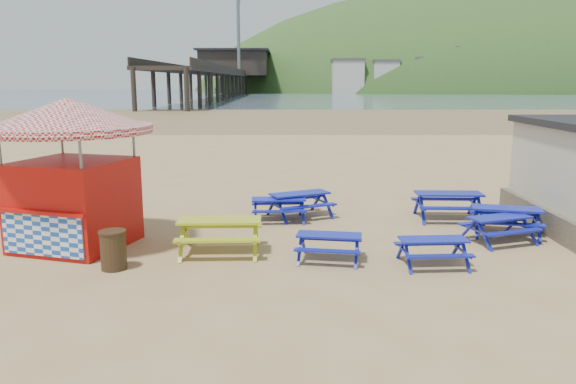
{
  "coord_description": "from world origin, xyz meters",
  "views": [
    {
      "loc": [
        -0.41,
        -14.76,
        4.23
      ],
      "look_at": [
        -0.35,
        1.5,
        1.0
      ],
      "focal_mm": 35.0,
      "sensor_mm": 36.0,
      "label": 1
    }
  ],
  "objects_px": {
    "picnic_table_blue_a": "(300,205)",
    "ice_cream_kiosk": "(71,154)",
    "picnic_table_blue_b": "(279,209)",
    "picnic_table_yellow": "(220,236)",
    "litter_bin": "(113,250)"
  },
  "relations": [
    {
      "from": "picnic_table_yellow",
      "to": "ice_cream_kiosk",
      "type": "relative_size",
      "value": 0.39
    },
    {
      "from": "picnic_table_blue_b",
      "to": "ice_cream_kiosk",
      "type": "bearing_deg",
      "value": -156.06
    },
    {
      "from": "picnic_table_blue_a",
      "to": "ice_cream_kiosk",
      "type": "distance_m",
      "value": 6.98
    },
    {
      "from": "picnic_table_blue_b",
      "to": "ice_cream_kiosk",
      "type": "height_order",
      "value": "ice_cream_kiosk"
    },
    {
      "from": "picnic_table_blue_a",
      "to": "picnic_table_blue_b",
      "type": "bearing_deg",
      "value": -170.28
    },
    {
      "from": "picnic_table_blue_b",
      "to": "picnic_table_blue_a",
      "type": "bearing_deg",
      "value": 31.29
    },
    {
      "from": "picnic_table_yellow",
      "to": "litter_bin",
      "type": "height_order",
      "value": "litter_bin"
    },
    {
      "from": "picnic_table_blue_b",
      "to": "picnic_table_yellow",
      "type": "bearing_deg",
      "value": -116.81
    },
    {
      "from": "picnic_table_blue_a",
      "to": "ice_cream_kiosk",
      "type": "bearing_deg",
      "value": -176.74
    },
    {
      "from": "picnic_table_blue_a",
      "to": "picnic_table_blue_b",
      "type": "relative_size",
      "value": 1.34
    },
    {
      "from": "picnic_table_blue_a",
      "to": "picnic_table_blue_b",
      "type": "distance_m",
      "value": 0.81
    },
    {
      "from": "picnic_table_blue_b",
      "to": "litter_bin",
      "type": "xyz_separation_m",
      "value": [
        -3.71,
        -4.55,
        0.11
      ]
    },
    {
      "from": "picnic_table_blue_a",
      "to": "picnic_table_yellow",
      "type": "height_order",
      "value": "picnic_table_yellow"
    },
    {
      "from": "picnic_table_blue_a",
      "to": "litter_bin",
      "type": "height_order",
      "value": "litter_bin"
    },
    {
      "from": "picnic_table_blue_a",
      "to": "litter_bin",
      "type": "distance_m",
      "value": 6.64
    }
  ]
}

